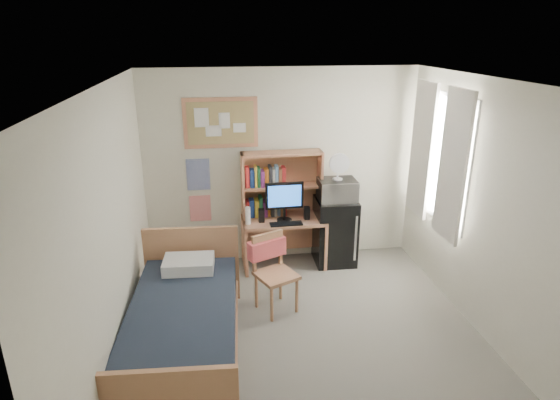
{
  "coord_description": "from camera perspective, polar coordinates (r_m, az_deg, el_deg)",
  "views": [
    {
      "loc": [
        -0.9,
        -3.85,
        3.0
      ],
      "look_at": [
        -0.15,
        1.2,
        1.16
      ],
      "focal_mm": 30.0,
      "sensor_mm": 36.0,
      "label": 1
    }
  ],
  "objects": [
    {
      "name": "wall_back",
      "position": [
        6.25,
        0.17,
        4.01
      ],
      "size": [
        3.6,
        0.04,
        2.6
      ],
      "primitive_type": "cube",
      "color": "silver",
      "rests_on": "floor"
    },
    {
      "name": "wall_left",
      "position": [
        4.3,
        -19.81,
        -4.76
      ],
      "size": [
        0.04,
        4.2,
        2.6
      ],
      "primitive_type": "cube",
      "color": "silver",
      "rests_on": "floor"
    },
    {
      "name": "microwave",
      "position": [
        6.18,
        6.96,
        1.23
      ],
      "size": [
        0.5,
        0.38,
        0.28
      ],
      "primitive_type": "cube",
      "rotation": [
        0.0,
        0.0,
        -0.03
      ],
      "color": "silver",
      "rests_on": "mini_fridge"
    },
    {
      "name": "bed",
      "position": [
        4.75,
        -11.68,
        -15.57
      ],
      "size": [
        1.16,
        2.13,
        0.57
      ],
      "primitive_type": "cube",
      "rotation": [
        0.0,
        0.0,
        -0.06
      ],
      "color": "#19202D",
      "rests_on": "floor"
    },
    {
      "name": "hoodie",
      "position": [
        5.32,
        -1.62,
        -5.9
      ],
      "size": [
        0.46,
        0.31,
        0.21
      ],
      "primitive_type": "cube",
      "rotation": [
        0.0,
        0.0,
        0.43
      ],
      "color": "#F05B5E",
      "rests_on": "desk_chair"
    },
    {
      "name": "curtain_right",
      "position": [
        6.21,
        16.88,
        5.89
      ],
      "size": [
        0.04,
        0.55,
        1.7
      ],
      "primitive_type": "cube",
      "color": "white",
      "rests_on": "wall_right"
    },
    {
      "name": "hutch",
      "position": [
        6.16,
        0.21,
        1.95
      ],
      "size": [
        1.06,
        0.28,
        0.87
      ],
      "primitive_type": "cube",
      "rotation": [
        0.0,
        0.0,
        0.01
      ],
      "color": "tan",
      "rests_on": "desk"
    },
    {
      "name": "wall_right",
      "position": [
        5.0,
        24.94,
        -2.03
      ],
      "size": [
        0.04,
        4.2,
        2.6
      ],
      "primitive_type": "cube",
      "color": "silver",
      "rests_on": "floor"
    },
    {
      "name": "curtain_left",
      "position": [
        5.52,
        20.31,
        3.83
      ],
      "size": [
        0.04,
        0.55,
        1.7
      ],
      "primitive_type": "cube",
      "color": "white",
      "rests_on": "wall_right"
    },
    {
      "name": "pillow",
      "position": [
        5.21,
        -11.06,
        -7.66
      ],
      "size": [
        0.56,
        0.41,
        0.13
      ],
      "primitive_type": "cube",
      "rotation": [
        0.0,
        0.0,
        -0.06
      ],
      "color": "white",
      "rests_on": "bed"
    },
    {
      "name": "ceiling",
      "position": [
        3.97,
        4.87,
        13.92
      ],
      "size": [
        3.6,
        4.2,
        0.02
      ],
      "primitive_type": "cube",
      "color": "white",
      "rests_on": "wall_back"
    },
    {
      "name": "wall_front",
      "position": [
        2.6,
        15.28,
        -21.92
      ],
      "size": [
        3.6,
        0.04,
        2.6
      ],
      "primitive_type": "cube",
      "color": "silver",
      "rests_on": "floor"
    },
    {
      "name": "mini_fridge",
      "position": [
        6.41,
        6.7,
        -3.76
      ],
      "size": [
        0.55,
        0.55,
        0.91
      ],
      "primitive_type": "cube",
      "rotation": [
        0.0,
        0.0,
        -0.03
      ],
      "color": "black",
      "rests_on": "floor"
    },
    {
      "name": "desk",
      "position": [
        6.31,
        0.43,
        -5.17
      ],
      "size": [
        1.09,
        0.56,
        0.68
      ],
      "primitive_type": "cube",
      "rotation": [
        0.0,
        0.0,
        0.01
      ],
      "color": "tan",
      "rests_on": "floor"
    },
    {
      "name": "water_bottle",
      "position": [
        5.98,
        -3.94,
        -1.92
      ],
      "size": [
        0.07,
        0.07,
        0.23
      ],
      "primitive_type": "cylinder",
      "rotation": [
        0.0,
        0.0,
        0.01
      ],
      "color": "white",
      "rests_on": "desk"
    },
    {
      "name": "floor",
      "position": [
        4.97,
        3.96,
        -17.56
      ],
      "size": [
        3.6,
        4.2,
        0.02
      ],
      "primitive_type": "cube",
      "color": "gray",
      "rests_on": "ground"
    },
    {
      "name": "speaker_right",
      "position": [
        6.14,
        3.29,
        -1.6
      ],
      "size": [
        0.07,
        0.07,
        0.17
      ],
      "primitive_type": "cube",
      "rotation": [
        0.0,
        0.0,
        0.01
      ],
      "color": "black",
      "rests_on": "desk"
    },
    {
      "name": "poster_wave",
      "position": [
        6.19,
        -9.94,
        3.07
      ],
      "size": [
        0.3,
        0.01,
        0.42
      ],
      "primitive_type": "cube",
      "color": "#253A96",
      "rests_on": "wall_back"
    },
    {
      "name": "keyboard",
      "position": [
        5.99,
        0.75,
        -2.93
      ],
      "size": [
        0.42,
        0.14,
        0.02
      ],
      "primitive_type": "cube",
      "rotation": [
        0.0,
        0.0,
        0.01
      ],
      "color": "black",
      "rests_on": "desk"
    },
    {
      "name": "speaker_left",
      "position": [
        6.04,
        -2.27,
        -1.9
      ],
      "size": [
        0.07,
        0.07,
        0.18
      ],
      "primitive_type": "cube",
      "rotation": [
        0.0,
        0.0,
        0.01
      ],
      "color": "black",
      "rests_on": "desk"
    },
    {
      "name": "window_unit",
      "position": [
        5.87,
        18.76,
        4.93
      ],
      "size": [
        0.1,
        1.4,
        1.7
      ],
      "primitive_type": "cube",
      "color": "white",
      "rests_on": "wall_right"
    },
    {
      "name": "desk_fan",
      "position": [
        6.09,
        7.08,
        3.94
      ],
      "size": [
        0.27,
        0.27,
        0.33
      ],
      "primitive_type": "cylinder",
      "rotation": [
        0.0,
        0.0,
        -0.03
      ],
      "color": "white",
      "rests_on": "microwave"
    },
    {
      "name": "monitor",
      "position": [
        6.02,
        0.54,
        -0.21
      ],
      "size": [
        0.49,
        0.04,
        0.52
      ],
      "primitive_type": "cube",
      "rotation": [
        0.0,
        0.0,
        0.01
      ],
      "color": "black",
      "rests_on": "desk"
    },
    {
      "name": "poster_japan",
      "position": [
        6.34,
        -9.69,
        -1.0
      ],
      "size": [
        0.28,
        0.01,
        0.36
      ],
      "primitive_type": "cube",
      "color": "red",
      "rests_on": "wall_back"
    },
    {
      "name": "bulletin_board",
      "position": [
        6.03,
        -7.25,
        9.31
      ],
      "size": [
        0.94,
        0.03,
        0.64
      ],
      "primitive_type": "cube",
      "color": "tan",
      "rests_on": "wall_back"
    },
    {
      "name": "desk_chair",
      "position": [
        5.29,
        -0.45,
        -9.1
      ],
      "size": [
        0.59,
        0.59,
        0.9
      ],
      "primitive_type": "cube",
      "rotation": [
        0.0,
        0.0,
        0.43
      ],
      "color": "tan",
      "rests_on": "floor"
    }
  ]
}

